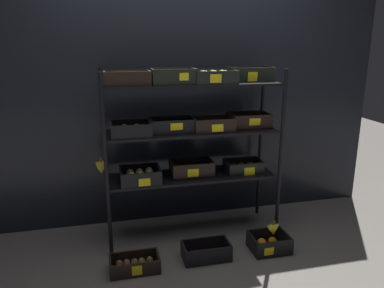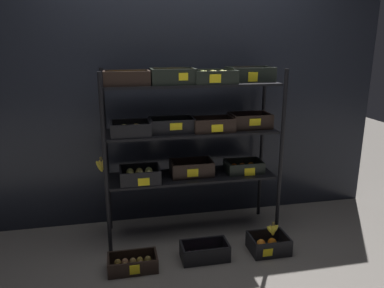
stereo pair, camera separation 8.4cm
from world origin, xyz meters
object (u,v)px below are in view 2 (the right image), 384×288
Objects in this scene: display_rack at (192,127)px; crate_ground_orange at (268,245)px; crate_ground_plum at (205,253)px; banana_bunch_loose at (273,230)px; crate_ground_kiwi at (133,264)px.

display_rack is 1.17m from crate_ground_orange.
banana_bunch_loose is (0.57, 0.00, 0.14)m from crate_ground_plum.
display_rack is at bearing 92.07° from crate_ground_plum.
crate_ground_kiwi is 0.99× the size of crate_ground_plum.
banana_bunch_loose is (1.14, 0.03, 0.15)m from crate_ground_kiwi.
crate_ground_kiwi is 1.20× the size of crate_ground_orange.
display_rack is 1.03m from crate_ground_plum.
banana_bunch_loose reaches higher than crate_ground_kiwi.
display_rack reaches higher than crate_ground_plum.
display_rack is 5.00× the size of crate_ground_orange.
crate_ground_kiwi is 1.11m from crate_ground_orange.
crate_ground_plum is 0.59m from banana_bunch_loose.
banana_bunch_loose is at bearing 0.01° from crate_ground_plum.
display_rack reaches higher than banana_bunch_loose.
crate_ground_plum is 3.10× the size of banana_bunch_loose.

